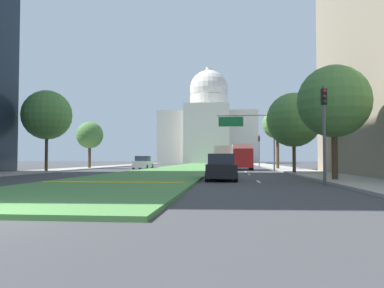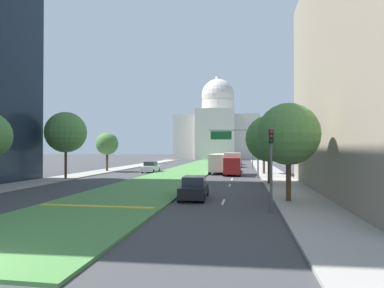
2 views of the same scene
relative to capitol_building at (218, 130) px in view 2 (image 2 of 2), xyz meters
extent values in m
plane|color=#3D3D3F|center=(0.00, -54.30, -10.48)|extent=(260.00, 260.00, 0.00)
cube|color=#4C8442|center=(0.00, -59.81, -10.41)|extent=(8.53, 99.26, 0.14)
cube|color=gold|center=(0.00, -98.17, -10.32)|extent=(7.68, 0.50, 0.04)
cube|color=silver|center=(7.88, -94.17, -10.47)|extent=(0.16, 2.40, 0.01)
cube|color=silver|center=(7.88, -83.60, -10.47)|extent=(0.16, 2.40, 0.01)
cube|color=silver|center=(7.88, -76.98, -10.47)|extent=(0.16, 2.40, 0.01)
cube|color=silver|center=(7.88, -67.35, -10.47)|extent=(0.16, 2.40, 0.01)
cube|color=silver|center=(7.88, -53.04, -10.47)|extent=(0.16, 2.40, 0.01)
cube|color=silver|center=(7.88, -53.95, -10.47)|extent=(0.16, 2.40, 0.01)
cube|color=silver|center=(7.88, -31.41, -10.47)|extent=(0.16, 2.40, 0.01)
cube|color=#9E9991|center=(-13.49, -65.33, -10.40)|extent=(4.00, 99.26, 0.15)
cube|color=#9E9991|center=(13.49, -65.33, -10.40)|extent=(4.00, 99.26, 0.15)
cube|color=beige|center=(0.00, 0.85, -2.80)|extent=(29.16, 21.33, 15.36)
cube|color=beige|center=(0.00, -11.82, -2.03)|extent=(12.83, 4.00, 16.90)
cylinder|color=beige|center=(0.00, 0.85, 7.78)|extent=(11.77, 11.77, 5.80)
sphere|color=beige|center=(0.00, 0.85, 12.78)|extent=(12.00, 12.00, 12.00)
cylinder|color=beige|center=(0.00, 0.85, 18.18)|extent=(1.80, 1.80, 3.00)
cylinder|color=#515456|center=(10.99, -97.60, -7.88)|extent=(0.16, 0.16, 5.20)
cube|color=black|center=(10.99, -97.60, -5.88)|extent=(0.28, 0.24, 0.84)
sphere|color=red|center=(10.99, -97.74, -5.60)|extent=(0.18, 0.18, 0.18)
sphere|color=#4C380F|center=(10.99, -97.74, -5.88)|extent=(0.18, 0.18, 0.18)
sphere|color=#0F4219|center=(10.99, -97.74, -6.16)|extent=(0.18, 0.18, 0.18)
cylinder|color=#515456|center=(10.99, -56.05, -7.88)|extent=(0.16, 0.16, 5.20)
cube|color=black|center=(10.99, -56.05, -5.88)|extent=(0.28, 0.24, 0.84)
sphere|color=red|center=(10.99, -56.19, -5.60)|extent=(0.18, 0.18, 0.18)
sphere|color=#4C380F|center=(10.99, -56.19, -5.88)|extent=(0.18, 0.18, 0.18)
sphere|color=#0F4219|center=(10.99, -56.19, -6.16)|extent=(0.18, 0.18, 0.18)
cylinder|color=#515456|center=(11.19, -74.48, -7.23)|extent=(0.20, 0.20, 6.50)
cylinder|color=#515456|center=(7.97, -74.48, -4.18)|extent=(6.45, 0.12, 0.12)
cube|color=#146033|center=(6.35, -74.53, -4.88)|extent=(2.80, 0.08, 1.10)
cylinder|color=#4C3823|center=(12.49, -93.92, -8.64)|extent=(0.36, 0.36, 3.69)
sphere|color=#4C7F3D|center=(12.49, -93.92, -5.57)|extent=(4.42, 4.42, 4.42)
cylinder|color=#4C3823|center=(-12.42, -80.70, -8.24)|extent=(0.31, 0.31, 4.47)
sphere|color=#4C7F3D|center=(-12.42, -80.70, -4.62)|extent=(5.04, 5.04, 5.04)
cylinder|color=#4C3823|center=(11.99, -82.63, -8.70)|extent=(0.31, 0.31, 3.56)
sphere|color=#4C7F3D|center=(11.99, -82.63, -5.56)|extent=(4.94, 4.94, 4.94)
cylinder|color=#4C3823|center=(-12.89, -67.38, -8.67)|extent=(0.39, 0.39, 3.62)
sphere|color=#4C7F3D|center=(-12.89, -67.38, -5.86)|extent=(3.67, 3.67, 3.67)
cylinder|color=#4C3823|center=(12.28, -68.95, -8.10)|extent=(0.37, 0.37, 4.76)
sphere|color=#4C7F3D|center=(12.28, -68.95, -4.68)|extent=(3.81, 3.81, 3.81)
cube|color=black|center=(5.57, -93.12, -9.85)|extent=(2.03, 4.70, 0.82)
cube|color=#282D38|center=(5.56, -92.93, -9.10)|extent=(1.73, 2.28, 0.67)
cylinder|color=black|center=(6.49, -94.96, -10.16)|extent=(0.24, 0.65, 0.64)
cylinder|color=black|center=(4.77, -95.01, -10.16)|extent=(0.24, 0.65, 0.64)
cylinder|color=black|center=(6.36, -91.22, -10.16)|extent=(0.24, 0.65, 0.64)
cylinder|color=black|center=(4.65, -91.28, -10.16)|extent=(0.24, 0.65, 0.64)
cube|color=silver|center=(-5.40, -67.47, -9.84)|extent=(1.93, 4.48, 0.83)
cube|color=#282D38|center=(-5.39, -67.65, -9.08)|extent=(1.69, 2.16, 0.68)
cylinder|color=black|center=(-6.28, -65.69, -10.16)|extent=(0.22, 0.64, 0.64)
cylinder|color=black|center=(-4.53, -65.68, -10.16)|extent=(0.22, 0.64, 0.64)
cylinder|color=black|center=(-6.26, -69.26, -10.16)|extent=(0.22, 0.64, 0.64)
cylinder|color=black|center=(-4.51, -69.25, -10.16)|extent=(0.22, 0.64, 0.64)
cube|color=navy|center=(8.00, -50.97, -9.81)|extent=(1.82, 4.27, 0.90)
cube|color=#282D38|center=(8.00, -50.80, -9.00)|extent=(1.57, 2.06, 0.73)
cylinder|color=black|center=(8.82, -52.63, -10.16)|extent=(0.23, 0.64, 0.64)
cylinder|color=black|center=(7.23, -52.65, -10.16)|extent=(0.23, 0.64, 0.64)
cylinder|color=black|center=(8.77, -49.28, -10.16)|extent=(0.23, 0.64, 0.64)
cylinder|color=black|center=(7.18, -49.30, -10.16)|extent=(0.23, 0.64, 0.64)
cube|color=maroon|center=(7.79, -40.42, -9.87)|extent=(1.87, 4.64, 0.78)
cube|color=#282D38|center=(7.79, -40.24, -9.16)|extent=(1.62, 2.24, 0.64)
cylinder|color=black|center=(8.57, -42.29, -10.16)|extent=(0.23, 0.64, 0.64)
cylinder|color=black|center=(6.94, -42.26, -10.16)|extent=(0.23, 0.64, 0.64)
cylinder|color=black|center=(8.64, -38.58, -10.16)|extent=(0.23, 0.64, 0.64)
cylinder|color=black|center=(7.00, -38.55, -10.16)|extent=(0.23, 0.64, 0.64)
cube|color=maroon|center=(7.75, -73.17, -9.03)|extent=(2.30, 2.00, 2.20)
cube|color=beige|center=(7.75, -69.97, -8.68)|extent=(2.30, 4.40, 2.80)
cylinder|color=black|center=(8.80, -73.17, -10.03)|extent=(0.30, 0.90, 0.90)
cylinder|color=black|center=(6.70, -73.17, -10.03)|extent=(0.30, 0.90, 0.90)
cylinder|color=black|center=(8.80, -68.87, -10.03)|extent=(0.30, 0.90, 0.90)
cylinder|color=black|center=(6.70, -68.87, -10.03)|extent=(0.30, 0.90, 0.90)
cube|color=beige|center=(5.57, -66.40, -8.78)|extent=(2.50, 11.00, 2.50)
cube|color=#232833|center=(5.57, -66.40, -8.43)|extent=(2.52, 10.12, 0.90)
cylinder|color=black|center=(6.72, -70.70, -9.98)|extent=(0.32, 1.00, 1.00)
cylinder|color=black|center=(4.42, -70.70, -9.98)|extent=(0.32, 1.00, 1.00)
cylinder|color=black|center=(6.72, -62.50, -9.98)|extent=(0.32, 1.00, 1.00)
cylinder|color=black|center=(4.42, -62.50, -9.98)|extent=(0.32, 1.00, 1.00)
camera|label=1|loc=(6.05, -117.65, -9.07)|focal=35.43mm
camera|label=2|loc=(9.35, -117.74, -6.58)|focal=30.28mm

